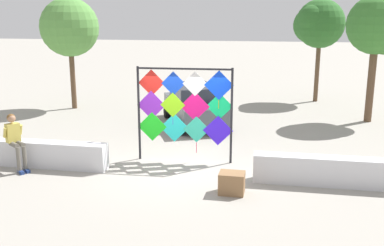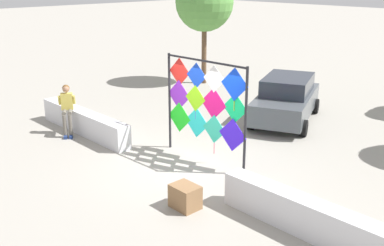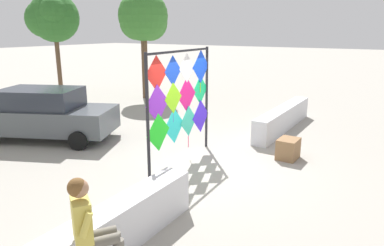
# 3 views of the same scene
# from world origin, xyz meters

# --- Properties ---
(ground) EXTENTS (120.00, 120.00, 0.00)m
(ground) POSITION_xyz_m (0.00, 0.00, 0.00)
(ground) COLOR #9E998E
(plaza_ledge_left) EXTENTS (4.41, 0.46, 0.74)m
(plaza_ledge_left) POSITION_xyz_m (-4.23, -0.59, 0.37)
(plaza_ledge_left) COLOR silver
(plaza_ledge_left) RESTS_ON ground
(plaza_ledge_right) EXTENTS (4.41, 0.46, 0.74)m
(plaza_ledge_right) POSITION_xyz_m (4.23, -0.59, 0.37)
(plaza_ledge_right) COLOR silver
(plaza_ledge_right) RESTS_ON ground
(kite_display_rack) EXTENTS (2.82, 0.18, 2.78)m
(kite_display_rack) POSITION_xyz_m (-0.04, 0.64, 1.64)
(kite_display_rack) COLOR #232328
(kite_display_rack) RESTS_ON ground
(seated_vendor) EXTENTS (0.76, 0.69, 1.59)m
(seated_vendor) POSITION_xyz_m (-4.45, -1.01, 0.94)
(seated_vendor) COLOR #666056
(seated_vendor) RESTS_ON ground
(parked_car) EXTENTS (3.15, 4.30, 1.53)m
(parked_car) POSITION_xyz_m (-0.57, 5.15, 0.78)
(parked_car) COLOR #4C5156
(parked_car) RESTS_ON ground
(cardboard_box_large) EXTENTS (0.62, 0.49, 0.53)m
(cardboard_box_large) POSITION_xyz_m (1.55, -1.57, 0.26)
(cardboard_box_large) COLOR olive
(cardboard_box_large) RESTS_ON ground
(tree_far_right) EXTENTS (2.58, 2.58, 4.94)m
(tree_far_right) POSITION_xyz_m (-6.53, 7.19, 3.69)
(tree_far_right) COLOR brown
(tree_far_right) RESTS_ON ground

